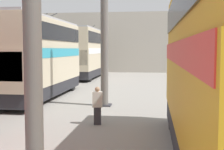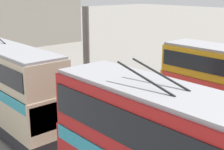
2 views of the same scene
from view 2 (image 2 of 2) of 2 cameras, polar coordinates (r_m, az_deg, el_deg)
The scene contains 3 objects.
support_column_far at distance 19.75m, azimuth -4.65°, elevation 1.60°, with size 0.74×0.74×7.19m.
bus_right_mid at distance 19.60m, azimuth -19.07°, elevation -1.13°, with size 10.69×2.54×5.68m.
person_aisle_midway at distance 17.82m, azimuth 5.06°, elevation -9.00°, with size 0.32×0.46×1.58m.
Camera 2 is at (-1.93, 11.51, 8.21)m, focal length 50.00 mm.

